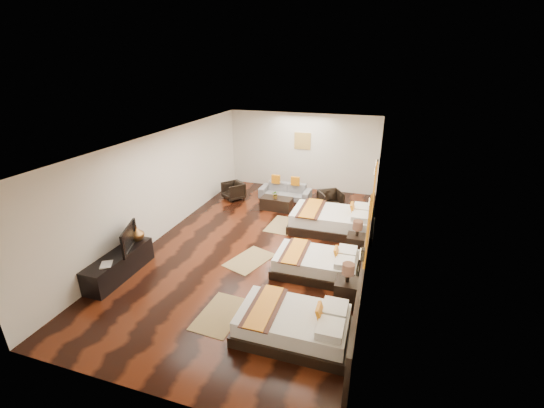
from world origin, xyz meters
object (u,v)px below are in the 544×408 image
(tv_console, at_px, (119,265))
(sofa, at_px, (285,191))
(nightstand_b, at_px, (356,242))
(armchair_right, at_px, (330,201))
(tv, at_px, (125,238))
(armchair_left, at_px, (233,191))
(nightstand_a, at_px, (346,289))
(book, at_px, (100,265))
(bed_near, at_px, (294,324))
(bed_far, at_px, (333,220))
(figurine, at_px, (137,233))
(bed_mid, at_px, (317,264))
(table_plant, at_px, (276,194))
(coffee_table, at_px, (277,204))

(tv_console, height_order, sofa, tv_console)
(nightstand_b, bearing_deg, armchair_right, 111.99)
(tv, xyz_separation_m, armchair_left, (0.47, 4.93, -0.53))
(nightstand_a, bearing_deg, armchair_left, 133.86)
(book, height_order, armchair_right, armchair_right)
(bed_near, bearing_deg, armchair_left, 122.20)
(armchair_left, bearing_deg, bed_near, -19.43)
(tv, distance_m, sofa, 5.99)
(sofa, bearing_deg, tv, -110.41)
(bed_far, height_order, tv_console, bed_far)
(book, bearing_deg, bed_near, -2.09)
(nightstand_a, height_order, figurine, figurine)
(bed_far, bearing_deg, figurine, -143.83)
(book, relative_size, armchair_left, 0.46)
(nightstand_b, distance_m, armchair_left, 5.11)
(book, height_order, figurine, figurine)
(nightstand_a, height_order, nightstand_b, nightstand_b)
(tv_console, relative_size, armchair_right, 2.55)
(book, bearing_deg, nightstand_b, 32.18)
(bed_mid, bearing_deg, tv, -163.85)
(nightstand_b, height_order, tv, tv)
(nightstand_a, relative_size, armchair_left, 1.34)
(bed_near, distance_m, armchair_right, 5.90)
(book, height_order, armchair_left, armchair_left)
(nightstand_b, bearing_deg, bed_far, 122.61)
(tv_console, distance_m, armchair_right, 6.51)
(bed_near, relative_size, sofa, 1.10)
(armchair_right, bearing_deg, armchair_left, 148.86)
(bed_far, relative_size, sofa, 1.30)
(armchair_right, bearing_deg, book, -156.21)
(bed_mid, xyz_separation_m, nightstand_a, (0.75, -0.87, 0.06))
(bed_near, relative_size, nightstand_a, 2.21)
(tv, distance_m, table_plant, 4.95)
(bed_far, relative_size, nightstand_b, 2.58)
(nightstand_b, bearing_deg, figurine, -158.93)
(book, relative_size, coffee_table, 0.31)
(bed_mid, relative_size, tv_console, 1.05)
(bed_far, bearing_deg, tv, -139.63)
(tv_console, height_order, book, book)
(bed_mid, relative_size, bed_far, 0.82)
(tv, bearing_deg, nightstand_b, -85.81)
(bed_far, bearing_deg, nightstand_a, -76.89)
(bed_mid, distance_m, nightstand_a, 1.15)
(tv, bearing_deg, bed_near, -123.86)
(nightstand_b, distance_m, coffee_table, 3.46)
(nightstand_b, bearing_deg, nightstand_a, -90.00)
(tv_console, bearing_deg, nightstand_b, 27.75)
(armchair_left, bearing_deg, sofa, 58.47)
(bed_near, relative_size, tv, 2.03)
(sofa, height_order, armchair_left, armchair_left)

